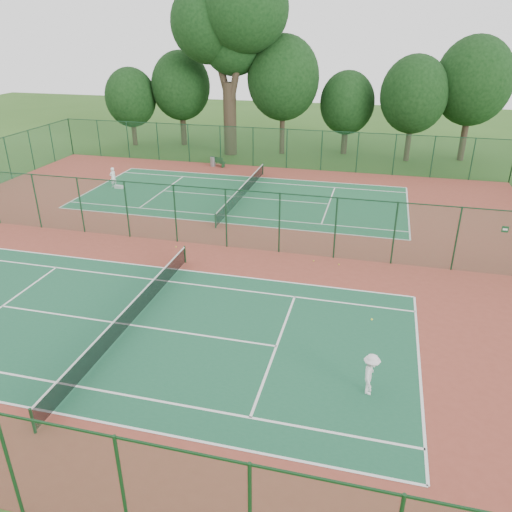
# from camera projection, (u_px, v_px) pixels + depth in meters

# --- Properties ---
(ground) EXTENTS (120.00, 120.00, 0.00)m
(ground) POSITION_uv_depth(u_px,v_px,m) (202.00, 244.00, 29.25)
(ground) COLOR #2C551A
(ground) RESTS_ON ground
(red_pad) EXTENTS (40.00, 36.00, 0.01)m
(red_pad) POSITION_uv_depth(u_px,v_px,m) (202.00, 244.00, 29.24)
(red_pad) COLOR brown
(red_pad) RESTS_ON ground
(court_near) EXTENTS (23.77, 10.97, 0.01)m
(court_near) POSITION_uv_depth(u_px,v_px,m) (130.00, 325.00, 21.32)
(court_near) COLOR #1B5638
(court_near) RESTS_ON red_pad
(court_far) EXTENTS (23.77, 10.97, 0.01)m
(court_far) POSITION_uv_depth(u_px,v_px,m) (243.00, 197.00, 37.16)
(court_far) COLOR #1D5C38
(court_far) RESTS_ON red_pad
(fence_north) EXTENTS (40.00, 0.09, 3.50)m
(fence_north) POSITION_uv_depth(u_px,v_px,m) (270.00, 148.00, 44.34)
(fence_north) COLOR #164424
(fence_north) RESTS_ON ground
(fence_divider) EXTENTS (40.00, 0.09, 3.50)m
(fence_divider) POSITION_uv_depth(u_px,v_px,m) (200.00, 216.00, 28.51)
(fence_divider) COLOR #1C5436
(fence_divider) RESTS_ON ground
(tennis_net_near) EXTENTS (0.10, 12.90, 0.97)m
(tennis_net_near) POSITION_uv_depth(u_px,v_px,m) (129.00, 314.00, 21.10)
(tennis_net_near) COLOR #153C1D
(tennis_net_near) RESTS_ON ground
(tennis_net_far) EXTENTS (0.10, 12.90, 0.97)m
(tennis_net_far) POSITION_uv_depth(u_px,v_px,m) (243.00, 190.00, 36.93)
(tennis_net_far) COLOR #163D23
(tennis_net_far) RESTS_ON ground
(player_near) EXTENTS (0.63, 1.04, 1.56)m
(player_near) POSITION_uv_depth(u_px,v_px,m) (371.00, 374.00, 17.08)
(player_near) COLOR white
(player_near) RESTS_ON court_near
(player_far) EXTENTS (0.57, 0.67, 1.57)m
(player_far) POSITION_uv_depth(u_px,v_px,m) (113.00, 177.00, 39.20)
(player_far) COLOR white
(player_far) RESTS_ON court_far
(trash_bin) EXTENTS (0.48, 0.48, 0.85)m
(trash_bin) POSITION_uv_depth(u_px,v_px,m) (213.00, 162.00, 45.19)
(trash_bin) COLOR gray
(trash_bin) RESTS_ON red_pad
(bench) EXTENTS (1.52, 0.95, 0.90)m
(bench) POSITION_uv_depth(u_px,v_px,m) (218.00, 162.00, 45.03)
(bench) COLOR #13391B
(bench) RESTS_ON red_pad
(kit_bag) EXTENTS (0.70, 0.31, 0.26)m
(kit_bag) POSITION_uv_depth(u_px,v_px,m) (119.00, 187.00, 39.12)
(kit_bag) COLOR silver
(kit_bag) RESTS_ON red_pad
(stray_ball_a) EXTENTS (0.08, 0.08, 0.08)m
(stray_ball_a) POSITION_uv_depth(u_px,v_px,m) (314.00, 261.00, 27.06)
(stray_ball_a) COLOR gold
(stray_ball_a) RESTS_ON red_pad
(stray_ball_b) EXTENTS (0.08, 0.08, 0.08)m
(stray_ball_b) POSITION_uv_depth(u_px,v_px,m) (339.00, 264.00, 26.64)
(stray_ball_b) COLOR gold
(stray_ball_b) RESTS_ON red_pad
(stray_ball_c) EXTENTS (0.08, 0.08, 0.08)m
(stray_ball_c) POSITION_uv_depth(u_px,v_px,m) (176.00, 247.00, 28.76)
(stray_ball_c) COLOR gold
(stray_ball_c) RESTS_ON red_pad
(big_tree) EXTENTS (10.98, 8.04, 16.87)m
(big_tree) POSITION_uv_depth(u_px,v_px,m) (230.00, 22.00, 44.78)
(big_tree) COLOR #32261B
(big_tree) RESTS_ON ground
(evergreen_row) EXTENTS (39.00, 5.00, 12.00)m
(evergreen_row) POSITION_uv_depth(u_px,v_px,m) (288.00, 152.00, 50.46)
(evergreen_row) COLOR black
(evergreen_row) RESTS_ON ground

